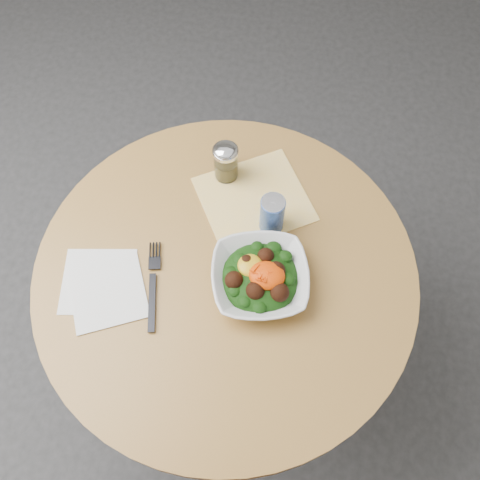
{
  "coord_description": "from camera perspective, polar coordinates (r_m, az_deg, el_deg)",
  "views": [
    {
      "loc": [
        0.12,
        -0.51,
        1.89
      ],
      "look_at": [
        0.03,
        0.05,
        0.81
      ],
      "focal_mm": 40.0,
      "sensor_mm": 36.0,
      "label": 1
    }
  ],
  "objects": [
    {
      "name": "paper_napkins",
      "position": [
        1.27,
        -14.4,
        -4.87
      ],
      "size": [
        0.24,
        0.23,
        0.0
      ],
      "color": "white",
      "rests_on": "table"
    },
    {
      "name": "beverage_can",
      "position": [
        1.26,
        3.44,
        2.74
      ],
      "size": [
        0.06,
        0.06,
        0.11
      ],
      "color": "navy",
      "rests_on": "table"
    },
    {
      "name": "table",
      "position": [
        1.43,
        -1.38,
        -6.48
      ],
      "size": [
        0.9,
        0.9,
        0.75
      ],
      "color": "black",
      "rests_on": "ground"
    },
    {
      "name": "cloth_napkin",
      "position": [
        1.34,
        1.5,
        4.4
      ],
      "size": [
        0.34,
        0.33,
        0.0
      ],
      "primitive_type": "cube",
      "rotation": [
        0.0,
        0.0,
        0.54
      ],
      "color": "#FAAA0D",
      "rests_on": "table"
    },
    {
      "name": "fork",
      "position": [
        1.25,
        -9.24,
        -4.49
      ],
      "size": [
        0.06,
        0.22,
        0.0
      ],
      "color": "black",
      "rests_on": "table"
    },
    {
      "name": "salad_bowl",
      "position": [
        1.21,
        2.16,
        -4.0
      ],
      "size": [
        0.26,
        0.26,
        0.08
      ],
      "color": "silver",
      "rests_on": "table"
    },
    {
      "name": "spice_shaker",
      "position": [
        1.34,
        -1.52,
        8.34
      ],
      "size": [
        0.06,
        0.06,
        0.11
      ],
      "color": "silver",
      "rests_on": "table"
    },
    {
      "name": "ground",
      "position": [
        1.96,
        -1.03,
        -12.4
      ],
      "size": [
        6.0,
        6.0,
        0.0
      ],
      "primitive_type": "plane",
      "color": "#2C2B2E",
      "rests_on": "ground"
    }
  ]
}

